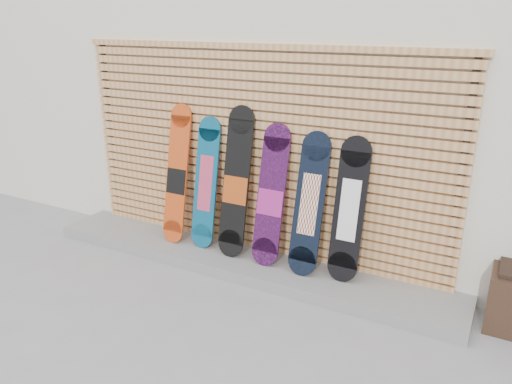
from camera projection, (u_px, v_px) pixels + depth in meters
ground at (220, 300)px, 4.72m from camera, size 80.00×80.00×0.00m
building at (384, 74)px, 6.82m from camera, size 12.00×5.00×3.60m
concrete_step at (242, 262)px, 5.34m from camera, size 4.60×0.70×0.12m
slat_wall at (255, 152)px, 5.20m from camera, size 4.26×0.08×2.29m
snowboard_0 at (177, 175)px, 5.53m from camera, size 0.26×0.34×1.53m
snowboard_1 at (206, 183)px, 5.40m from camera, size 0.27×0.30×1.42m
snowboard_2 at (236, 184)px, 5.19m from camera, size 0.30×0.34×1.57m
snowboard_3 at (271, 196)px, 5.03m from camera, size 0.29×0.35×1.43m
snowboard_4 at (309, 204)px, 4.84m from camera, size 0.30×0.36×1.39m
snowboard_5 at (349, 210)px, 4.70m from camera, size 0.30×0.29×1.39m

